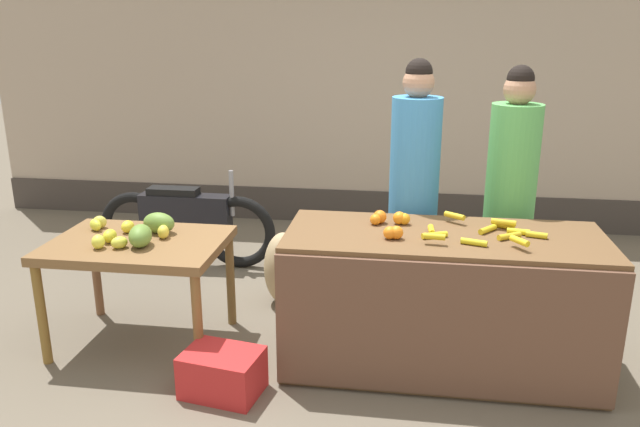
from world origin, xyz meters
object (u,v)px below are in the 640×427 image
(parked_motorcycle, at_px, (186,221))
(produce_sack, at_px, (284,268))
(vendor_woman_blue_shirt, at_px, (413,194))
(produce_crate, at_px, (222,373))
(vendor_woman_green_shirt, at_px, (510,199))

(parked_motorcycle, height_order, produce_sack, parked_motorcycle)
(vendor_woman_blue_shirt, distance_m, produce_crate, 1.76)
(parked_motorcycle, bearing_deg, vendor_woman_blue_shirt, -21.67)
(produce_crate, bearing_deg, produce_sack, 85.18)
(produce_crate, bearing_deg, vendor_woman_blue_shirt, 47.25)
(parked_motorcycle, relative_size, produce_crate, 3.64)
(parked_motorcycle, height_order, produce_crate, parked_motorcycle)
(produce_crate, bearing_deg, vendor_woman_green_shirt, 35.00)
(vendor_woman_blue_shirt, relative_size, produce_crate, 4.22)
(parked_motorcycle, bearing_deg, vendor_woman_green_shirt, -15.49)
(vendor_woman_green_shirt, bearing_deg, parked_motorcycle, 164.51)
(vendor_woman_green_shirt, relative_size, produce_crate, 4.13)
(vendor_woman_green_shirt, distance_m, produce_sack, 1.73)
(vendor_woman_green_shirt, relative_size, parked_motorcycle, 1.14)
(produce_crate, xyz_separation_m, produce_sack, (0.11, 1.26, 0.15))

